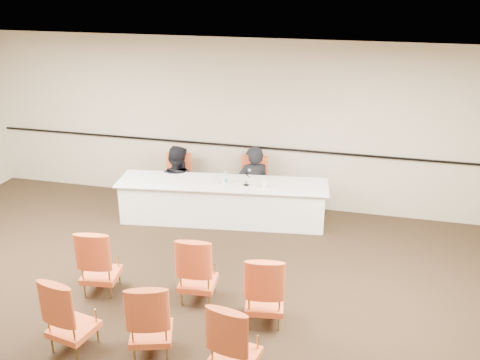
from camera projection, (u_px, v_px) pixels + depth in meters
name	position (u px, v px, depth m)	size (l,w,h in m)	color
floor	(166.00, 332.00, 6.44)	(10.00, 10.00, 0.00)	black
ceiling	(151.00, 84.00, 5.33)	(10.00, 10.00, 0.00)	white
wall_back	(245.00, 124.00, 9.49)	(10.00, 0.04, 3.00)	#B8AD91
wall_rail	(244.00, 146.00, 9.61)	(9.80, 0.04, 0.03)	black
panel_table	(222.00, 202.00, 9.16)	(3.56, 0.83, 0.71)	white
panelist_main	(253.00, 190.00, 9.60)	(0.61, 0.40, 1.66)	black
panelist_main_chair	(253.00, 185.00, 9.56)	(0.50, 0.50, 0.95)	#E15B28
panelist_second	(177.00, 188.00, 9.76)	(0.78, 0.61, 1.62)	black
panelist_second_chair	(177.00, 181.00, 9.71)	(0.50, 0.50, 0.95)	#E15B28
papers	(243.00, 185.00, 8.90)	(0.30, 0.22, 0.00)	white
microphone	(246.00, 178.00, 8.84)	(0.09, 0.18, 0.25)	black
water_bottle	(225.00, 177.00, 8.94)	(0.06, 0.06, 0.21)	teal
drinking_glass	(223.00, 182.00, 8.92)	(0.06, 0.06, 0.10)	white
coffee_cup	(264.00, 184.00, 8.77)	(0.08, 0.08, 0.13)	white
aud_chair_front_left	(100.00, 260.00, 7.09)	(0.50, 0.50, 0.95)	#E15B28
aud_chair_front_mid	(198.00, 268.00, 6.91)	(0.50, 0.50, 0.95)	#E15B28
aud_chair_front_right	(265.00, 288.00, 6.47)	(0.50, 0.50, 0.95)	#E15B28
aud_chair_back_left	(71.00, 312.00, 6.02)	(0.50, 0.50, 0.95)	#E15B28
aud_chair_back_mid	(150.00, 317.00, 5.94)	(0.50, 0.50, 0.95)	#E15B28
aud_chair_back_right	(235.00, 339.00, 5.58)	(0.50, 0.50, 0.95)	#E15B28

